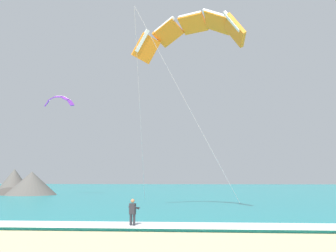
{
  "coord_description": "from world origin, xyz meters",
  "views": [
    {
      "loc": [
        2.72,
        -9.74,
        2.9
      ],
      "look_at": [
        0.97,
        14.5,
        6.24
      ],
      "focal_mm": 39.67,
      "sensor_mm": 36.0,
      "label": 1
    }
  ],
  "objects_px": {
    "surfboard": "(132,229)",
    "kite_distant": "(58,100)",
    "kite_primary": "(190,31)",
    "kitesurfer": "(133,213)"
  },
  "relations": [
    {
      "from": "surfboard",
      "to": "kite_distant",
      "type": "height_order",
      "value": "kite_distant"
    },
    {
      "from": "surfboard",
      "to": "kite_distant",
      "type": "bearing_deg",
      "value": 117.91
    },
    {
      "from": "surfboard",
      "to": "kite_primary",
      "type": "distance_m",
      "value": 15.96
    },
    {
      "from": "surfboard",
      "to": "kite_distant",
      "type": "distance_m",
      "value": 37.0
    },
    {
      "from": "kitesurfer",
      "to": "kite_primary",
      "type": "xyz_separation_m",
      "value": [
        3.2,
        6.73,
        13.18
      ]
    },
    {
      "from": "surfboard",
      "to": "kite_primary",
      "type": "relative_size",
      "value": 0.1
    },
    {
      "from": "surfboard",
      "to": "kite_distant",
      "type": "xyz_separation_m",
      "value": [
        -16.05,
        30.31,
        13.87
      ]
    },
    {
      "from": "surfboard",
      "to": "kite_distant",
      "type": "relative_size",
      "value": 0.32
    },
    {
      "from": "kitesurfer",
      "to": "kite_distant",
      "type": "relative_size",
      "value": 0.37
    },
    {
      "from": "kite_primary",
      "to": "kite_distant",
      "type": "relative_size",
      "value": 3.17
    }
  ]
}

